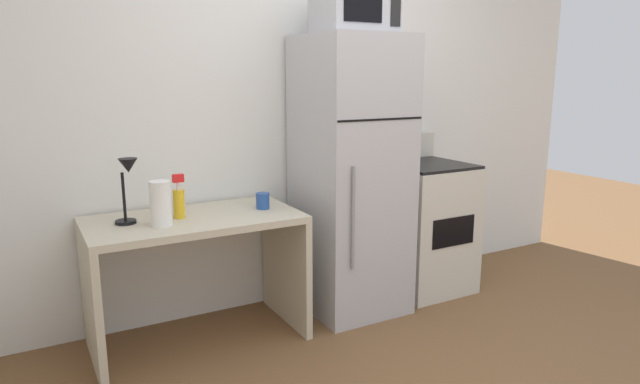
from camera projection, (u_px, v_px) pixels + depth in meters
name	position (u px, v px, depth m)	size (l,w,h in m)	color
wall_back_white	(298.00, 110.00, 3.72)	(5.00, 0.10, 2.60)	white
desk	(195.00, 255.00, 3.14)	(1.18, 0.64, 0.75)	beige
desk_lamp	(127.00, 180.00, 2.90)	(0.14, 0.12, 0.35)	black
paper_towel_roll	(161.00, 204.00, 2.89)	(0.11, 0.11, 0.24)	white
spray_bottle	(179.00, 201.00, 3.05)	(0.06, 0.06, 0.25)	yellow
coffee_mug	(263.00, 201.00, 3.27)	(0.08, 0.08, 0.10)	#264C99
refrigerator	(351.00, 177.00, 3.56)	(0.61, 0.67, 1.77)	#B7B7BC
microwave	(355.00, 12.00, 3.33)	(0.46, 0.35, 0.26)	#B7B7BC
oven_range	(424.00, 225.00, 3.98)	(0.56, 0.61, 1.10)	beige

